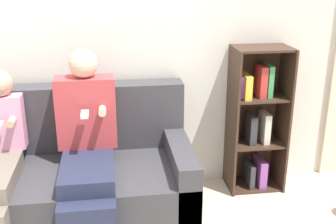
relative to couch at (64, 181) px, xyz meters
The scene contains 4 objects.
back_wall 1.07m from the couch, 79.35° to the left, with size 10.00×0.06×2.55m.
couch is the anchor object (origin of this frame).
adult_seated 0.40m from the couch, 34.54° to the right, with size 0.42×0.81×1.25m.
bookshelf 1.58m from the couch, 11.18° to the left, with size 0.45×0.31×1.19m.
Camera 1 is at (0.27, -2.22, 1.80)m, focal length 45.00 mm.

